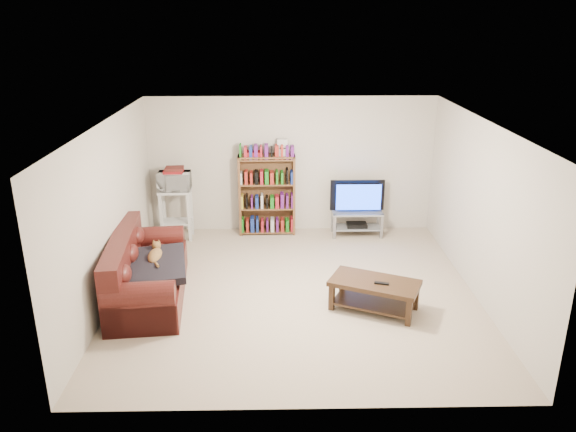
{
  "coord_description": "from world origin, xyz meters",
  "views": [
    {
      "loc": [
        -0.25,
        -7.1,
        3.7
      ],
      "look_at": [
        -0.1,
        0.4,
        1.0
      ],
      "focal_mm": 35.0,
      "sensor_mm": 36.0,
      "label": 1
    }
  ],
  "objects_px": {
    "sofa": "(143,276)",
    "coffee_table": "(374,290)",
    "tv_stand": "(357,219)",
    "bookshelf": "(267,194)"
  },
  "relations": [
    {
      "from": "tv_stand",
      "to": "bookshelf",
      "type": "height_order",
      "value": "bookshelf"
    },
    {
      "from": "coffee_table",
      "to": "tv_stand",
      "type": "xyz_separation_m",
      "value": [
        0.13,
        2.67,
        0.01
      ]
    },
    {
      "from": "coffee_table",
      "to": "bookshelf",
      "type": "bearing_deg",
      "value": 141.99
    },
    {
      "from": "coffee_table",
      "to": "bookshelf",
      "type": "height_order",
      "value": "bookshelf"
    },
    {
      "from": "sofa",
      "to": "coffee_table",
      "type": "relative_size",
      "value": 1.72
    },
    {
      "from": "tv_stand",
      "to": "bookshelf",
      "type": "relative_size",
      "value": 0.62
    },
    {
      "from": "tv_stand",
      "to": "bookshelf",
      "type": "distance_m",
      "value": 1.65
    },
    {
      "from": "sofa",
      "to": "tv_stand",
      "type": "height_order",
      "value": "sofa"
    },
    {
      "from": "bookshelf",
      "to": "coffee_table",
      "type": "bearing_deg",
      "value": -63.78
    },
    {
      "from": "bookshelf",
      "to": "tv_stand",
      "type": "bearing_deg",
      "value": -6.26
    }
  ]
}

